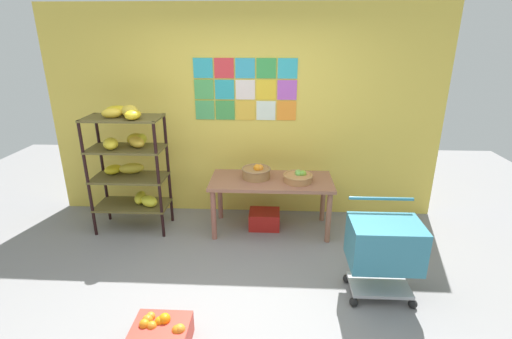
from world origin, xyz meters
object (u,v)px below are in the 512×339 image
(fruit_basket_back_left, at_px, (256,172))
(shopping_cart, at_px, (384,246))
(orange_crate_foreground, at_px, (162,333))
(fruit_basket_right, at_px, (298,177))
(display_table, at_px, (271,186))
(banana_shelf_unit, at_px, (129,156))
(produce_crate_under_table, at_px, (264,219))

(fruit_basket_back_left, relative_size, shopping_cart, 0.40)
(fruit_basket_back_left, relative_size, orange_crate_foreground, 0.80)
(fruit_basket_right, bearing_deg, display_table, 170.10)
(display_table, bearing_deg, banana_shelf_unit, -178.95)
(fruit_basket_back_left, xyz_separation_m, orange_crate_foreground, (-0.63, -1.91, -0.62))
(produce_crate_under_table, distance_m, orange_crate_foreground, 2.06)
(fruit_basket_back_left, distance_m, produce_crate_under_table, 0.63)
(orange_crate_foreground, relative_size, shopping_cart, 0.49)
(produce_crate_under_table, height_order, orange_crate_foreground, orange_crate_foreground)
(display_table, bearing_deg, orange_crate_foreground, -113.47)
(display_table, distance_m, shopping_cart, 1.56)
(produce_crate_under_table, xyz_separation_m, orange_crate_foreground, (-0.73, -1.92, 0.01))
(display_table, xyz_separation_m, produce_crate_under_table, (-0.08, 0.05, -0.47))
(banana_shelf_unit, distance_m, produce_crate_under_table, 1.79)
(banana_shelf_unit, bearing_deg, fruit_basket_right, -0.69)
(fruit_basket_back_left, height_order, shopping_cart, shopping_cart)
(banana_shelf_unit, relative_size, fruit_basket_back_left, 4.45)
(banana_shelf_unit, distance_m, display_table, 1.70)
(fruit_basket_back_left, bearing_deg, display_table, -11.56)
(fruit_basket_right, height_order, shopping_cart, shopping_cart)
(fruit_basket_back_left, height_order, fruit_basket_right, fruit_basket_back_left)
(fruit_basket_back_left, bearing_deg, fruit_basket_right, -10.51)
(produce_crate_under_table, relative_size, orange_crate_foreground, 0.87)
(display_table, relative_size, fruit_basket_right, 4.18)
(banana_shelf_unit, height_order, fruit_basket_right, banana_shelf_unit)
(fruit_basket_back_left, bearing_deg, shopping_cart, -45.90)
(display_table, relative_size, produce_crate_under_table, 3.83)
(display_table, height_order, shopping_cart, shopping_cart)
(fruit_basket_right, xyz_separation_m, orange_crate_foreground, (-1.12, -1.82, -0.60))
(banana_shelf_unit, bearing_deg, fruit_basket_back_left, 2.59)
(fruit_basket_right, bearing_deg, fruit_basket_back_left, 169.49)
(produce_crate_under_table, bearing_deg, fruit_basket_right, -14.76)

